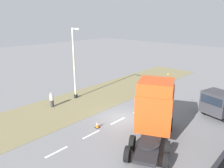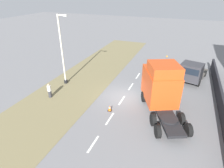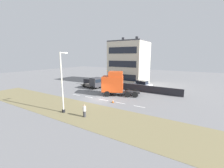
% 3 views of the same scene
% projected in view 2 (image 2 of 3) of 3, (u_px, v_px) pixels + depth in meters
% --- Properties ---
extents(ground_plane, '(120.00, 120.00, 0.00)m').
position_uv_depth(ground_plane, '(124.00, 97.00, 19.50)').
color(ground_plane, slate).
rests_on(ground_plane, ground).
extents(grass_verge, '(7.00, 44.00, 0.01)m').
position_uv_depth(grass_verge, '(74.00, 87.00, 21.47)').
color(grass_verge, olive).
rests_on(grass_verge, ground).
extents(lane_markings, '(0.16, 14.60, 0.00)m').
position_uv_depth(lane_markings, '(122.00, 100.00, 18.92)').
color(lane_markings, white).
rests_on(lane_markings, ground).
extents(boundary_wall, '(0.25, 24.00, 1.42)m').
position_uv_depth(boundary_wall, '(223.00, 110.00, 16.21)').
color(boundary_wall, '#232328').
rests_on(boundary_wall, ground).
extents(lorry_cab, '(5.18, 7.15, 4.64)m').
position_uv_depth(lorry_cab, '(161.00, 86.00, 16.79)').
color(lorry_cab, black).
rests_on(lorry_cab, ground).
extents(flatbed_truck, '(3.53, 6.01, 2.54)m').
position_uv_depth(flatbed_truck, '(192.00, 72.00, 21.89)').
color(flatbed_truck, '#333338').
rests_on(flatbed_truck, ground).
extents(lamp_post, '(1.33, 0.41, 7.82)m').
position_uv_depth(lamp_post, '(63.00, 55.00, 20.73)').
color(lamp_post, black).
rests_on(lamp_post, ground).
extents(pedestrian, '(0.39, 0.39, 1.56)m').
position_uv_depth(pedestrian, '(49.00, 91.00, 19.14)').
color(pedestrian, '#333338').
rests_on(pedestrian, ground).
extents(traffic_cone_lead, '(0.36, 0.36, 0.58)m').
position_uv_depth(traffic_cone_lead, '(110.00, 108.00, 17.21)').
color(traffic_cone_lead, black).
rests_on(traffic_cone_lead, ground).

